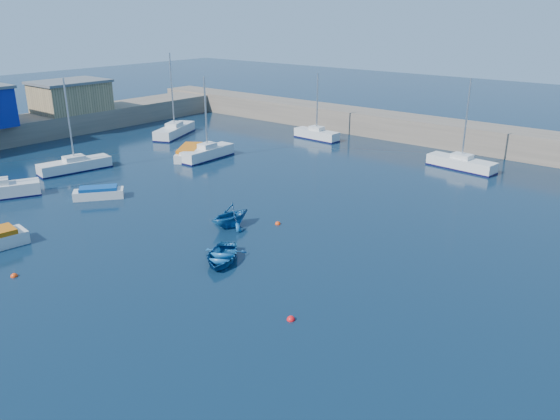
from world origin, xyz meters
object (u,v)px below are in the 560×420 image
Objects in this scene: sailboat_5 at (317,134)px; motorboat_1 at (99,193)px; sailboat_6 at (461,163)px; sailboat_2 at (75,165)px; dinghy_center at (221,256)px; brick_shed_a at (71,97)px; sailboat_4 at (175,130)px; dinghy_left at (230,215)px; motorboat_2 at (190,152)px; sailboat_3 at (208,153)px.

sailboat_5 reaches higher than motorboat_1.
sailboat_2 is at bearing 137.03° from sailboat_6.
sailboat_2 is 26.77m from sailboat_5.
dinghy_center is (-3.00, -28.56, -0.20)m from sailboat_6.
brick_shed_a is 19.57m from sailboat_2.
motorboat_1 is (25.01, -12.91, -3.66)m from brick_shed_a.
sailboat_5 reaches higher than dinghy_center.
sailboat_4 is at bearing 162.31° from motorboat_1.
sailboat_6 is 25.07m from dinghy_left.
sailboat_5 is (9.48, 25.03, 0.03)m from sailboat_2.
sailboat_2 reaches higher than dinghy_left.
brick_shed_a is at bearing -178.04° from sailboat_4.
sailboat_5 is at bearing 8.52° from sailboat_4.
sailboat_5 is 2.38× the size of dinghy_left.
dinghy_center is (40.88, -14.96, -3.72)m from brick_shed_a.
sailboat_2 is 2.69× the size of dinghy_left.
sailboat_4 is 1.28× the size of sailboat_5.
sailboat_2 reaches higher than motorboat_1.
motorboat_2 is at bearing 152.02° from dinghy_left.
dinghy_left is at bearing -41.10° from sailboat_3.
sailboat_5 is at bearing 125.47° from motorboat_1.
motorboat_2 is at bearing 126.48° from sailboat_6.
brick_shed_a is 1.42× the size of motorboat_2.
dinghy_left is at bearing -15.85° from brick_shed_a.
motorboat_2 is 1.79× the size of dinghy_left.
sailboat_4 is (-4.63, 15.82, 0.06)m from sailboat_2.
dinghy_center is 1.16× the size of dinghy_left.
sailboat_5 is 2.05× the size of dinghy_center.
motorboat_1 is at bearing -108.04° from motorboat_2.
sailboat_3 is at bearing 106.86° from dinghy_center.
dinghy_left is (14.55, -11.61, 0.19)m from sailboat_3.
sailboat_6 is 28.72m from dinghy_center.
dinghy_center is (14.87, -30.12, -0.22)m from sailboat_5.
sailboat_2 is 2.32× the size of dinghy_center.
sailboat_5 is at bearing 84.57° from dinghy_center.
motorboat_1 reaches higher than dinghy_center.
dinghy_center is at bearing -179.59° from sailboat_6.
motorboat_2 is 25.12m from dinghy_center.
sailboat_6 is at bearing -92.22° from sailboat_5.
dinghy_left is (20.82, -0.73, 0.26)m from sailboat_2.
sailboat_2 reaches higher than motorboat_2.
sailboat_5 is (14.11, 9.21, -0.03)m from sailboat_4.
sailboat_5 is at bearing 35.99° from motorboat_2.
sailboat_2 is at bearing -148.61° from motorboat_2.
dinghy_left is (25.44, -16.55, 0.19)m from sailboat_4.
motorboat_1 is (-0.99, -28.07, -0.16)m from sailboat_5.
sailboat_4 is 3.03× the size of dinghy_left.
sailboat_5 is 0.89× the size of sailboat_6.
dinghy_center is at bearing -72.62° from motorboat_2.
sailboat_6 is (17.87, -1.56, -0.02)m from sailboat_5.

